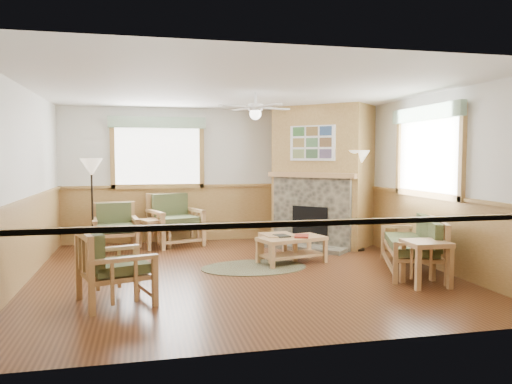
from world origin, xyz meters
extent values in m
cube|color=#532C17|center=(0.00, 0.00, -0.01)|extent=(6.00, 6.00, 0.01)
cube|color=white|center=(0.00, 0.00, 2.70)|extent=(6.00, 6.00, 0.01)
cube|color=white|center=(0.00, 3.00, 1.35)|extent=(6.00, 0.02, 2.70)
cube|color=white|center=(0.00, -3.00, 1.35)|extent=(6.00, 0.02, 2.70)
cube|color=white|center=(-3.00, 0.00, 1.35)|extent=(0.02, 6.00, 2.70)
cube|color=white|center=(3.00, 0.00, 1.35)|extent=(0.02, 6.00, 2.70)
cylinder|color=brown|center=(0.27, 0.25, 0.01)|extent=(1.72, 1.72, 0.01)
cube|color=maroon|center=(1.09, 0.40, 0.46)|extent=(0.31, 0.36, 0.03)
cube|color=black|center=(0.79, 0.52, 0.46)|extent=(0.25, 0.31, 0.03)
camera|label=1|loc=(-1.40, -7.21, 1.73)|focal=35.00mm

